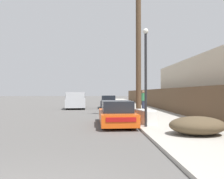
% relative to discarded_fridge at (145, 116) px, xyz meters
% --- Properties ---
extents(sidewalk_curb, '(4.20, 63.00, 0.12)m').
position_rel_discarded_fridge_xyz_m(sidewalk_curb, '(1.56, 14.78, -0.41)').
color(sidewalk_curb, '#ADA89E').
rests_on(sidewalk_curb, ground).
extents(discarded_fridge, '(0.94, 1.70, 0.73)m').
position_rel_discarded_fridge_xyz_m(discarded_fridge, '(0.00, 0.00, 0.00)').
color(discarded_fridge, silver).
rests_on(discarded_fridge, sidewalk_curb).
extents(parked_sports_car_red, '(1.87, 4.45, 1.31)m').
position_rel_discarded_fridge_xyz_m(parked_sports_car_red, '(-1.51, 0.23, 0.12)').
color(parked_sports_car_red, '#E05114').
rests_on(parked_sports_car_red, ground).
extents(car_parked_mid, '(1.79, 4.23, 1.41)m').
position_rel_discarded_fridge_xyz_m(car_parked_mid, '(-1.46, 13.10, 0.18)').
color(car_parked_mid, black).
rests_on(car_parked_mid, ground).
extents(pickup_truck, '(2.40, 5.77, 1.79)m').
position_rel_discarded_fridge_xyz_m(pickup_truck, '(-5.01, 12.50, 0.42)').
color(pickup_truck, silver).
rests_on(pickup_truck, ground).
extents(utility_pole, '(1.80, 0.35, 8.98)m').
position_rel_discarded_fridge_xyz_m(utility_pole, '(0.19, 3.08, 4.22)').
color(utility_pole, '#4C3826').
rests_on(utility_pole, sidewalk_curb).
extents(street_lamp, '(0.26, 0.26, 4.67)m').
position_rel_discarded_fridge_xyz_m(street_lamp, '(-0.21, -1.18, 2.36)').
color(street_lamp, '#232326').
rests_on(street_lamp, sidewalk_curb).
extents(brush_pile, '(2.14, 1.61, 0.70)m').
position_rel_discarded_fridge_xyz_m(brush_pile, '(1.35, -3.22, -0.00)').
color(brush_pile, brown).
rests_on(brush_pile, sidewalk_curb).
extents(wooden_fence, '(0.08, 44.20, 1.98)m').
position_rel_discarded_fridge_xyz_m(wooden_fence, '(3.51, 11.78, 0.64)').
color(wooden_fence, brown).
rests_on(wooden_fence, sidewalk_curb).
extents(pedestrian, '(0.34, 0.34, 1.81)m').
position_rel_discarded_fridge_xyz_m(pedestrian, '(1.57, 8.41, 0.59)').
color(pedestrian, '#282D42').
rests_on(pedestrian, sidewalk_curb).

